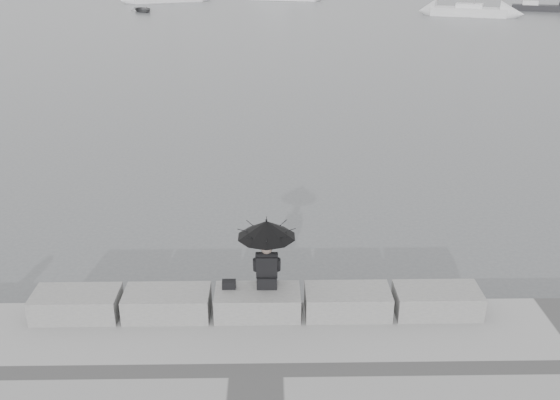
{
  "coord_description": "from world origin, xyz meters",
  "views": [
    {
      "loc": [
        0.25,
        -10.53,
        7.09
      ],
      "look_at": [
        0.48,
        3.0,
        1.4
      ],
      "focal_mm": 40.0,
      "sensor_mm": 36.0,
      "label": 1
    }
  ],
  "objects_px": {
    "sailboat_right": "(469,10)",
    "dinghy": "(143,9)",
    "seated_person": "(267,239)",
    "small_motorboat": "(538,8)"
  },
  "relations": [
    {
      "from": "small_motorboat",
      "to": "sailboat_right",
      "type": "bearing_deg",
      "value": -132.09
    },
    {
      "from": "small_motorboat",
      "to": "dinghy",
      "type": "xyz_separation_m",
      "value": [
        -41.54,
        -0.31,
        -0.07
      ]
    },
    {
      "from": "sailboat_right",
      "to": "dinghy",
      "type": "relative_size",
      "value": 4.32
    },
    {
      "from": "seated_person",
      "to": "small_motorboat",
      "type": "distance_m",
      "value": 64.51
    },
    {
      "from": "seated_person",
      "to": "dinghy",
      "type": "xyz_separation_m",
      "value": [
        -13.04,
        57.54,
        -1.73
      ]
    },
    {
      "from": "sailboat_right",
      "to": "small_motorboat",
      "type": "xyz_separation_m",
      "value": [
        8.71,
        4.59,
        -0.21
      ]
    },
    {
      "from": "sailboat_right",
      "to": "dinghy",
      "type": "height_order",
      "value": "sailboat_right"
    },
    {
      "from": "small_motorboat",
      "to": "dinghy",
      "type": "relative_size",
      "value": 1.8
    },
    {
      "from": "seated_person",
      "to": "sailboat_right",
      "type": "height_order",
      "value": "sailboat_right"
    },
    {
      "from": "seated_person",
      "to": "small_motorboat",
      "type": "bearing_deg",
      "value": 64.63
    }
  ]
}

